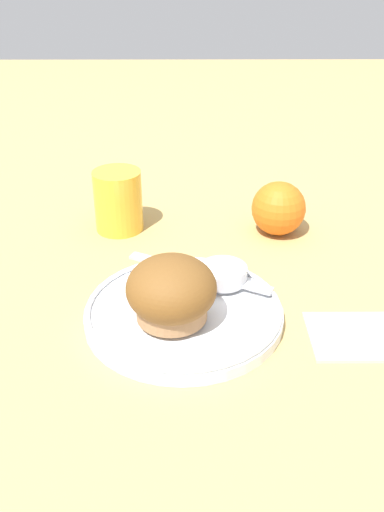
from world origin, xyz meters
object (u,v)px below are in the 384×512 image
(juice_glass, at_px, (118,201))
(muffin, at_px, (172,292))
(butter_knife, at_px, (198,272))
(orange_fruit, at_px, (279,208))

(juice_glass, bearing_deg, muffin, -71.30)
(butter_knife, relative_size, orange_fruit, 2.27)
(orange_fruit, height_order, juice_glass, juice_glass)
(butter_knife, height_order, orange_fruit, orange_fruit)
(orange_fruit, bearing_deg, juice_glass, 176.52)
(muffin, xyz_separation_m, butter_knife, (0.03, 0.09, -0.03))
(butter_knife, bearing_deg, muffin, -81.58)
(orange_fruit, distance_m, juice_glass, 0.24)
(butter_knife, relative_size, juice_glass, 1.97)
(muffin, distance_m, juice_glass, 0.27)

